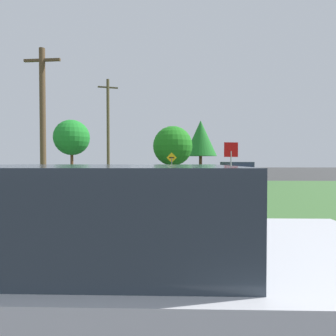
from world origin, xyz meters
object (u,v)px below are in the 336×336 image
stop_sign (231,157)px  car_on_crossroad (236,172)px  car_behind_on_main_road (130,270)px  utility_pole_near (43,120)px  oak_tree_left (201,138)px  pine_tree_center (173,146)px  utility_pole_mid (108,128)px  oak_tree_right (72,138)px  direction_sign (172,163)px

stop_sign → car_on_crossroad: bearing=-116.3°
car_behind_on_main_road → utility_pole_near: size_ratio=0.55×
utility_pole_near → oak_tree_left: oak_tree_left is taller
car_on_crossroad → pine_tree_center: (-5.00, 7.70, 2.51)m
utility_pole_mid → pine_tree_center: size_ratio=1.67×
utility_pole_near → utility_pole_mid: size_ratio=0.78×
car_behind_on_main_road → car_on_crossroad: same height
stop_sign → pine_tree_center: pine_tree_center is taller
car_on_crossroad → oak_tree_right: oak_tree_right is taller
car_behind_on_main_road → direction_sign: direction_sign is taller
car_behind_on_main_road → direction_sign: (0.08, 21.67, 0.72)m
oak_tree_left → car_behind_on_main_road: bearing=-96.4°
direction_sign → oak_tree_left: oak_tree_left is taller
utility_pole_mid → pine_tree_center: bearing=37.3°
stop_sign → utility_pole_near: size_ratio=0.38×
stop_sign → utility_pole_near: 9.75m
utility_pole_near → oak_tree_left: (9.86, 23.75, 1.12)m
car_behind_on_main_road → pine_tree_center: (0.14, 26.96, 2.51)m
utility_pole_near → oak_tree_left: size_ratio=0.98×
utility_pole_mid → pine_tree_center: 7.50m
stop_sign → car_behind_on_main_road: stop_sign is taller
stop_sign → direction_sign: size_ratio=1.10×
direction_sign → utility_pole_near: bearing=-119.3°
utility_pole_near → oak_tree_left: bearing=67.4°
stop_sign → utility_pole_near: bearing=-0.8°
utility_pole_mid → direction_sign: 6.67m
direction_sign → pine_tree_center: size_ratio=0.45×
pine_tree_center → utility_pole_mid: bearing=-142.7°
stop_sign → pine_tree_center: 14.75m
car_on_crossroad → pine_tree_center: size_ratio=0.88×
car_on_crossroad → car_behind_on_main_road: bearing=154.5°
car_on_crossroad → oak_tree_left: size_ratio=0.66×
pine_tree_center → oak_tree_right: 10.53m
car_behind_on_main_road → utility_pole_mid: bearing=104.1°
utility_pole_mid → stop_sign: bearing=-47.1°
car_on_crossroad → pine_tree_center: pine_tree_center is taller
utility_pole_mid → oak_tree_left: (9.58, 12.10, 0.08)m
stop_sign → oak_tree_left: (0.45, 21.94, 2.88)m
stop_sign → utility_pole_near: (-9.42, -1.81, 1.77)m
car_behind_on_main_road → oak_tree_right: (-10.28, 25.58, 3.31)m
pine_tree_center → car_on_crossroad: bearing=-57.0°
stop_sign → car_on_crossroad: stop_sign is taller
car_behind_on_main_road → oak_tree_right: oak_tree_right is taller
utility_pole_mid → car_behind_on_main_road: bearing=-75.7°
stop_sign → utility_pole_mid: 13.71m
direction_sign → oak_tree_left: size_ratio=0.34×
utility_pole_mid → oak_tree_left: utility_pole_mid is taller
utility_pole_near → car_behind_on_main_road: bearing=-61.0°
car_on_crossroad → oak_tree_left: bearing=-5.8°
utility_pole_mid → pine_tree_center: utility_pole_mid is taller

